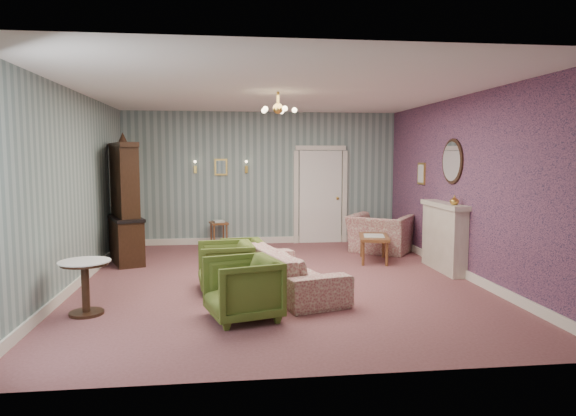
{
  "coord_description": "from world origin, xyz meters",
  "views": [
    {
      "loc": [
        -0.79,
        -7.76,
        1.94
      ],
      "look_at": [
        0.2,
        0.4,
        1.1
      ],
      "focal_mm": 31.85,
      "sensor_mm": 36.0,
      "label": 1
    }
  ],
  "objects": [
    {
      "name": "floor",
      "position": [
        0.0,
        0.0,
        0.0
      ],
      "size": [
        7.0,
        7.0,
        0.0
      ],
      "primitive_type": "plane",
      "color": "brown",
      "rests_on": "ground"
    },
    {
      "name": "ceiling",
      "position": [
        0.0,
        0.0,
        2.9
      ],
      "size": [
        7.0,
        7.0,
        0.0
      ],
      "primitive_type": "plane",
      "rotation": [
        3.14,
        0.0,
        0.0
      ],
      "color": "white",
      "rests_on": "ground"
    },
    {
      "name": "wall_back",
      "position": [
        0.0,
        3.5,
        1.45
      ],
      "size": [
        6.0,
        0.0,
        6.0
      ],
      "primitive_type": "plane",
      "rotation": [
        1.57,
        0.0,
        0.0
      ],
      "color": "slate",
      "rests_on": "ground"
    },
    {
      "name": "wall_front",
      "position": [
        0.0,
        -3.5,
        1.45
      ],
      "size": [
        6.0,
        0.0,
        6.0
      ],
      "primitive_type": "plane",
      "rotation": [
        -1.57,
        0.0,
        0.0
      ],
      "color": "slate",
      "rests_on": "ground"
    },
    {
      "name": "wall_left",
      "position": [
        -3.0,
        0.0,
        1.45
      ],
      "size": [
        0.0,
        7.0,
        7.0
      ],
      "primitive_type": "plane",
      "rotation": [
        1.57,
        0.0,
        1.57
      ],
      "color": "slate",
      "rests_on": "ground"
    },
    {
      "name": "wall_right",
      "position": [
        3.0,
        0.0,
        1.45
      ],
      "size": [
        0.0,
        7.0,
        7.0
      ],
      "primitive_type": "plane",
      "rotation": [
        1.57,
        0.0,
        -1.57
      ],
      "color": "slate",
      "rests_on": "ground"
    },
    {
      "name": "wall_right_floral",
      "position": [
        2.98,
        0.0,
        1.45
      ],
      "size": [
        0.0,
        7.0,
        7.0
      ],
      "primitive_type": "plane",
      "rotation": [
        1.57,
        0.0,
        -1.57
      ],
      "color": "#A4526C",
      "rests_on": "ground"
    },
    {
      "name": "door",
      "position": [
        1.3,
        3.46,
        1.08
      ],
      "size": [
        1.12,
        0.12,
        2.16
      ],
      "primitive_type": null,
      "color": "white",
      "rests_on": "floor"
    },
    {
      "name": "olive_chair_a",
      "position": [
        -0.61,
        -1.81,
        0.41
      ],
      "size": [
        0.93,
        0.97,
        0.82
      ],
      "primitive_type": "imported",
      "rotation": [
        0.0,
        0.0,
        -1.29
      ],
      "color": "#4C5E20",
      "rests_on": "floor"
    },
    {
      "name": "olive_chair_b",
      "position": [
        -0.81,
        -0.45,
        0.39
      ],
      "size": [
        0.78,
        0.82,
        0.78
      ],
      "primitive_type": "imported",
      "rotation": [
        0.0,
        0.0,
        -1.47
      ],
      "color": "#4C5E20",
      "rests_on": "floor"
    },
    {
      "name": "olive_chair_c",
      "position": [
        -0.55,
        0.41,
        0.33
      ],
      "size": [
        0.67,
        0.71,
        0.66
      ],
      "primitive_type": "imported",
      "rotation": [
        0.0,
        0.0,
        -1.45
      ],
      "color": "#4C5E20",
      "rests_on": "floor"
    },
    {
      "name": "sofa_chintz",
      "position": [
        0.12,
        -0.67,
        0.42
      ],
      "size": [
        1.18,
        2.21,
        0.83
      ],
      "primitive_type": "imported",
      "rotation": [
        0.0,
        0.0,
        1.85
      ],
      "color": "#923A41",
      "rests_on": "floor"
    },
    {
      "name": "wingback_chair",
      "position": [
        2.29,
        2.15,
        0.51
      ],
      "size": [
        1.38,
        1.3,
        1.02
      ],
      "primitive_type": "imported",
      "rotation": [
        0.0,
        0.0,
        2.51
      ],
      "color": "#923A41",
      "rests_on": "floor"
    },
    {
      "name": "dresser",
      "position": [
        -2.65,
        1.79,
        1.16
      ],
      "size": [
        0.94,
        1.47,
        2.31
      ],
      "primitive_type": null,
      "rotation": [
        0.0,
        0.0,
        0.37
      ],
      "color": "black",
      "rests_on": "floor"
    },
    {
      "name": "fireplace",
      "position": [
        2.86,
        0.4,
        0.58
      ],
      "size": [
        0.3,
        1.4,
        1.16
      ],
      "primitive_type": null,
      "color": "beige",
      "rests_on": "floor"
    },
    {
      "name": "mantel_vase",
      "position": [
        2.84,
        0.0,
        1.23
      ],
      "size": [
        0.15,
        0.15,
        0.15
      ],
      "primitive_type": "imported",
      "color": "gold",
      "rests_on": "fireplace"
    },
    {
      "name": "oval_mirror",
      "position": [
        2.96,
        0.4,
        1.85
      ],
      "size": [
        0.04,
        0.76,
        0.84
      ],
      "primitive_type": null,
      "color": "white",
      "rests_on": "wall_right"
    },
    {
      "name": "framed_print",
      "position": [
        2.97,
        1.75,
        1.6
      ],
      "size": [
        0.04,
        0.34,
        0.42
      ],
      "primitive_type": null,
      "color": "gold",
      "rests_on": "wall_right"
    },
    {
      "name": "coffee_table",
      "position": [
        1.9,
        1.28,
        0.24
      ],
      "size": [
        0.72,
        1.03,
        0.48
      ],
      "primitive_type": null,
      "rotation": [
        0.0,
        0.0,
        -0.23
      ],
      "color": "brown",
      "rests_on": "floor"
    },
    {
      "name": "side_table_black",
      "position": [
        2.58,
        2.04,
        0.28
      ],
      "size": [
        0.43,
        0.43,
        0.56
      ],
      "primitive_type": null,
      "rotation": [
        0.0,
        0.0,
        -0.19
      ],
      "color": "black",
      "rests_on": "floor"
    },
    {
      "name": "pedestal_table",
      "position": [
        -2.51,
        -1.4,
        0.34
      ],
      "size": [
        0.63,
        0.63,
        0.68
      ],
      "primitive_type": null,
      "rotation": [
        0.0,
        0.0,
        0.02
      ],
      "color": "black",
      "rests_on": "floor"
    },
    {
      "name": "nesting_table",
      "position": [
        -0.96,
        3.15,
        0.29
      ],
      "size": [
        0.44,
        0.51,
        0.58
      ],
      "primitive_type": null,
      "rotation": [
        0.0,
        0.0,
        0.21
      ],
      "color": "brown",
      "rests_on": "floor"
    },
    {
      "name": "gilt_mirror_back",
      "position": [
        -0.9,
        3.46,
        1.7
      ],
      "size": [
        0.28,
        0.06,
        0.36
      ],
      "primitive_type": null,
      "color": "gold",
      "rests_on": "wall_back"
    },
    {
      "name": "sconce_left",
      "position": [
        -1.45,
        3.44,
        1.7
      ],
      "size": [
        0.16,
        0.12,
        0.3
      ],
      "primitive_type": null,
      "color": "gold",
      "rests_on": "wall_back"
    },
    {
      "name": "sconce_right",
      "position": [
        -0.35,
        3.44,
        1.7
      ],
      "size": [
        0.16,
        0.12,
        0.3
      ],
      "primitive_type": null,
      "color": "gold",
      "rests_on": "wall_back"
    },
    {
      "name": "chandelier",
      "position": [
        0.0,
        0.0,
        2.63
      ],
      "size": [
        0.56,
        0.56,
        0.36
      ],
      "primitive_type": null,
      "color": "gold",
      "rests_on": "ceiling"
    },
    {
      "name": "burgundy_cushion",
      "position": [
        2.24,
        2.0,
        0.48
      ],
      "size": [
        0.41,
        0.28,
        0.39
      ],
      "primitive_type": "cube",
      "rotation": [
        0.17,
        0.0,
        -0.35
      ],
      "color": "maroon",
      "rests_on": "wingback_chair"
    }
  ]
}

